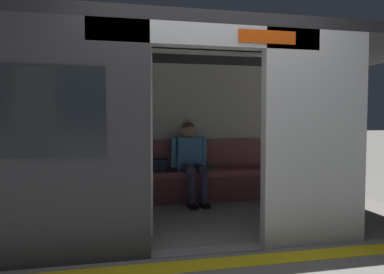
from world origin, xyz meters
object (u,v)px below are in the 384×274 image
(book, at_px, (209,168))
(train_car, at_px, (178,101))
(handbag, at_px, (158,165))
(grab_pole_door, at_px, (151,139))
(person_seated, at_px, (190,156))
(bench_seat, at_px, (174,178))

(book, bearing_deg, train_car, 60.28)
(handbag, height_order, book, handbag)
(train_car, xyz_separation_m, handbag, (0.14, -0.96, -0.91))
(train_car, relative_size, book, 29.09)
(train_car, bearing_deg, grab_pole_door, 56.82)
(person_seated, bearing_deg, handbag, -13.22)
(handbag, bearing_deg, train_car, 98.34)
(train_car, bearing_deg, bench_seat, -95.21)
(handbag, distance_m, book, 0.78)
(grab_pole_door, bearing_deg, handbag, -99.33)
(bench_seat, distance_m, handbag, 0.30)
(bench_seat, distance_m, person_seated, 0.41)
(handbag, bearing_deg, book, -179.53)
(person_seated, distance_m, handbag, 0.50)
(bench_seat, distance_m, grab_pole_door, 1.73)
(train_car, bearing_deg, book, -123.40)
(train_car, distance_m, book, 1.52)
(book, bearing_deg, person_seated, 23.98)
(person_seated, height_order, grab_pole_door, grab_pole_door)
(person_seated, bearing_deg, bench_seat, -11.95)
(train_car, xyz_separation_m, grab_pole_door, (0.40, 0.61, -0.42))
(handbag, xyz_separation_m, grab_pole_door, (0.26, 1.57, 0.49))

